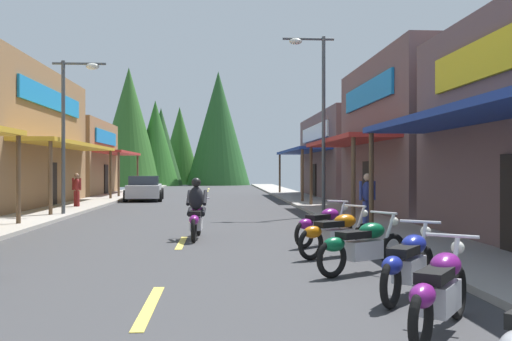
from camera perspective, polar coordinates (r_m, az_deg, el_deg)
ground at (r=24.49m, az=-5.84°, el=-4.16°), size 9.04×78.24×0.10m
sidewalk_left at (r=25.34m, az=-18.81°, el=-3.78°), size 2.33×78.24×0.12m
sidewalk_right at (r=24.93m, az=7.36°, el=-3.84°), size 2.33×78.24×0.12m
centerline_dashes at (r=26.98m, az=-5.64°, el=-3.65°), size 0.16×51.64×0.01m
storefront_left_far at (r=41.56m, az=-20.33°, el=1.16°), size 10.13×9.61×5.06m
storefront_right_middle at (r=24.70m, az=20.36°, el=3.11°), size 10.11×9.88×6.15m
storefront_right_far at (r=36.52m, az=12.30°, el=1.39°), size 10.15×12.76×5.16m
streetlamp_left at (r=22.67m, az=-17.88°, el=5.30°), size 1.98×0.30×5.85m
streetlamp_right at (r=22.23m, az=6.06°, el=6.87°), size 1.98×0.30×6.87m
motorcycle_parked_right_1 at (r=6.62m, az=17.85°, el=-11.22°), size 1.33×1.79×1.04m
motorcycle_parked_right_2 at (r=8.33m, az=14.94°, el=-8.86°), size 1.35×1.78×1.04m
motorcycle_parked_right_3 at (r=10.07m, az=10.54°, el=-7.29°), size 1.87×1.22×1.04m
motorcycle_parked_right_4 at (r=11.87m, az=8.06°, el=-6.16°), size 1.85×1.25×1.04m
motorcycle_parked_right_5 at (r=13.56m, az=6.79°, el=-5.37°), size 1.67×1.49×1.04m
rider_cruising_lead at (r=14.75m, az=-5.96°, el=-4.27°), size 0.60×2.14×1.57m
pedestrian_by_shop at (r=17.27m, az=11.01°, el=-2.61°), size 0.54×0.37×1.66m
pedestrian_browsing at (r=26.84m, az=-17.40°, el=-1.71°), size 0.48×0.42×1.61m
parked_car_curbside at (r=33.18m, az=-11.03°, el=-1.76°), size 2.29×4.41×1.40m
treeline_backdrop at (r=63.68m, az=-8.22°, el=3.66°), size 16.45×12.13×12.86m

